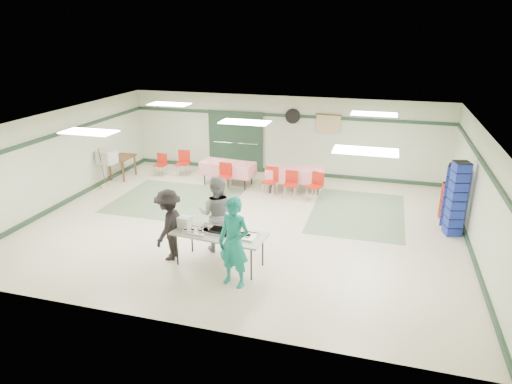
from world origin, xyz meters
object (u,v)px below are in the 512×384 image
(chair_b, at_px, (271,178))
(chair_loose_b, at_px, (161,162))
(dining_table_a, at_px, (295,174))
(volunteer_dark, at_px, (169,225))
(chair_loose_a, at_px, (183,160))
(printer_table, at_px, (122,159))
(crate_stack_blue_a, at_px, (453,196))
(volunteer_teal, at_px, (234,243))
(volunteer_grey, at_px, (217,214))
(chair_a, at_px, (291,181))
(crate_stack_blue_b, at_px, (457,199))
(chair_c, at_px, (316,183))
(chair_d, at_px, (224,174))
(broom, at_px, (102,167))
(dining_table_b, at_px, (228,168))
(crate_stack_red, at_px, (450,202))
(office_printer, at_px, (107,157))
(serving_table, at_px, (219,235))

(chair_b, relative_size, chair_loose_b, 1.13)
(dining_table_a, bearing_deg, volunteer_dark, -118.16)
(chair_loose_a, relative_size, printer_table, 0.94)
(chair_b, relative_size, crate_stack_blue_a, 0.55)
(volunteer_dark, distance_m, chair_b, 4.70)
(volunteer_teal, xyz_separation_m, volunteer_grey, (-0.85, 1.34, -0.03))
(chair_a, bearing_deg, volunteer_dark, -113.28)
(crate_stack_blue_b, bearing_deg, chair_c, 157.77)
(chair_b, bearing_deg, printer_table, -176.29)
(volunteer_grey, xyz_separation_m, chair_d, (-1.22, 3.87, -0.35))
(broom, bearing_deg, dining_table_b, 23.11)
(chair_c, height_order, crate_stack_blue_b, crate_stack_blue_b)
(volunteer_grey, height_order, chair_c, volunteer_grey)
(crate_stack_blue_a, bearing_deg, dining_table_b, 167.68)
(dining_table_b, distance_m, chair_b, 1.68)
(chair_loose_b, height_order, crate_stack_red, crate_stack_red)
(volunteer_teal, xyz_separation_m, chair_c, (0.81, 5.19, -0.41))
(crate_stack_blue_a, bearing_deg, chair_b, 170.09)
(chair_d, xyz_separation_m, broom, (-3.85, -0.77, 0.13))
(chair_c, distance_m, chair_loose_a, 4.87)
(volunteer_dark, height_order, office_printer, volunteer_dark)
(chair_d, bearing_deg, chair_b, 4.22)
(printer_table, xyz_separation_m, broom, (-0.08, -1.04, 0.02))
(chair_c, height_order, chair_loose_a, chair_loose_a)
(dining_table_b, xyz_separation_m, chair_loose_b, (-2.53, 0.28, -0.10))
(office_printer, bearing_deg, printer_table, 98.91)
(volunteer_teal, distance_m, volunteer_dark, 1.85)
(volunteer_teal, distance_m, chair_c, 5.27)
(dining_table_a, bearing_deg, chair_loose_a, 164.03)
(chair_b, relative_size, chair_d, 0.99)
(volunteer_dark, height_order, crate_stack_blue_a, crate_stack_blue_a)
(crate_stack_red, bearing_deg, serving_table, -141.40)
(crate_stack_blue_a, bearing_deg, office_printer, 178.30)
(dining_table_b, bearing_deg, crate_stack_blue_b, -11.56)
(chair_loose_b, height_order, office_printer, office_printer)
(office_printer, bearing_deg, chair_a, 14.40)
(chair_loose_a, bearing_deg, crate_stack_blue_b, -22.65)
(serving_table, bearing_deg, volunteer_teal, -44.05)
(volunteer_dark, height_order, chair_d, volunteer_dark)
(volunteer_teal, height_order, crate_stack_blue_a, volunteer_teal)
(volunteer_teal, relative_size, office_printer, 3.43)
(serving_table, distance_m, crate_stack_blue_a, 6.21)
(chair_loose_a, xyz_separation_m, crate_stack_red, (8.40, -1.60, -0.04))
(serving_table, distance_m, chair_b, 4.55)
(chair_a, relative_size, chair_c, 0.97)
(chair_c, height_order, chair_d, chair_d)
(chair_a, relative_size, broom, 0.63)
(volunteer_dark, distance_m, office_printer, 5.72)
(dining_table_a, bearing_deg, broom, -176.46)
(dining_table_b, height_order, chair_c, chair_c)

